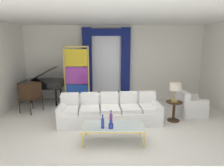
# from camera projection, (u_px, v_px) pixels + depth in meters

# --- Properties ---
(ground_plane) EXTENTS (16.00, 16.00, 0.00)m
(ground_plane) POSITION_uv_depth(u_px,v_px,m) (113.00, 128.00, 5.45)
(ground_plane) COLOR white
(wall_rear) EXTENTS (8.00, 0.12, 3.00)m
(wall_rear) POSITION_uv_depth(u_px,v_px,m) (113.00, 63.00, 8.15)
(wall_rear) COLOR white
(wall_rear) RESTS_ON ground
(ceiling_slab) EXTENTS (8.00, 7.60, 0.04)m
(ceiling_slab) POSITION_uv_depth(u_px,v_px,m) (113.00, 17.00, 5.64)
(ceiling_slab) COLOR white
(curtained_window) EXTENTS (2.00, 0.17, 2.70)m
(curtained_window) POSITION_uv_depth(u_px,v_px,m) (106.00, 57.00, 7.94)
(curtained_window) COLOR white
(curtained_window) RESTS_ON ground
(couch_white_long) EXTENTS (2.98, 1.17, 0.86)m
(couch_white_long) POSITION_uv_depth(u_px,v_px,m) (109.00, 112.00, 5.85)
(couch_white_long) COLOR white
(couch_white_long) RESTS_ON ground
(coffee_table) EXTENTS (1.42, 0.67, 0.41)m
(coffee_table) POSITION_uv_depth(u_px,v_px,m) (113.00, 127.00, 4.61)
(coffee_table) COLOR silver
(coffee_table) RESTS_ON ground
(bottle_blue_decanter) EXTENTS (0.07, 0.07, 0.33)m
(bottle_blue_decanter) POSITION_uv_depth(u_px,v_px,m) (102.00, 123.00, 4.42)
(bottle_blue_decanter) COLOR navy
(bottle_blue_decanter) RESTS_ON coffee_table
(bottle_crystal_tall) EXTENTS (0.07, 0.07, 0.30)m
(bottle_crystal_tall) POSITION_uv_depth(u_px,v_px,m) (111.00, 117.00, 4.76)
(bottle_crystal_tall) COLOR #753384
(bottle_crystal_tall) RESTS_ON coffee_table
(bottle_amber_squat) EXTENTS (0.11, 0.11, 0.21)m
(bottle_amber_squat) POSITION_uv_depth(u_px,v_px,m) (110.00, 125.00, 4.43)
(bottle_amber_squat) COLOR navy
(bottle_amber_squat) RESTS_ON coffee_table
(vintage_tv) EXTENTS (0.70, 0.74, 1.35)m
(vintage_tv) POSITION_uv_depth(u_px,v_px,m) (30.00, 91.00, 6.59)
(vintage_tv) COLOR #382314
(vintage_tv) RESTS_ON ground
(armchair_white) EXTENTS (0.87, 0.87, 0.80)m
(armchair_white) POSITION_uv_depth(u_px,v_px,m) (188.00, 106.00, 6.44)
(armchair_white) COLOR white
(armchair_white) RESTS_ON ground
(stained_glass_divider) EXTENTS (0.95, 0.05, 2.20)m
(stained_glass_divider) POSITION_uv_depth(u_px,v_px,m) (76.00, 77.00, 7.43)
(stained_glass_divider) COLOR gold
(stained_glass_divider) RESTS_ON ground
(peacock_figurine) EXTENTS (0.44, 0.60, 0.50)m
(peacock_figurine) POSITION_uv_depth(u_px,v_px,m) (87.00, 101.00, 7.28)
(peacock_figurine) COLOR beige
(peacock_figurine) RESTS_ON ground
(round_side_table) EXTENTS (0.48, 0.48, 0.59)m
(round_side_table) POSITION_uv_depth(u_px,v_px,m) (173.00, 109.00, 5.89)
(round_side_table) COLOR #382314
(round_side_table) RESTS_ON ground
(table_lamp_brass) EXTENTS (0.32, 0.32, 0.57)m
(table_lamp_brass) POSITION_uv_depth(u_px,v_px,m) (175.00, 87.00, 5.76)
(table_lamp_brass) COLOR #B29338
(table_lamp_brass) RESTS_ON round_side_table
(grand_piano) EXTENTS (1.50, 1.10, 1.40)m
(grand_piano) POSITION_uv_depth(u_px,v_px,m) (43.00, 83.00, 7.56)
(grand_piano) COLOR black
(grand_piano) RESTS_ON ground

